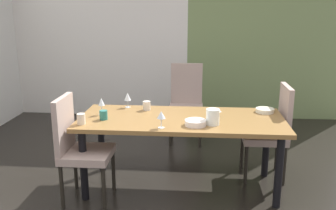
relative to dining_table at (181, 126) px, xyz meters
name	(u,v)px	position (x,y,z in m)	size (l,w,h in m)	color
back_panel_interior	(97,27)	(-1.47, 2.54, 0.78)	(2.89, 0.10, 2.85)	silver
garden_window_panel	(270,28)	(1.23, 2.54, 0.78)	(2.52, 0.10, 2.85)	#728752
dining_table	(181,126)	(0.00, 0.00, 0.00)	(1.96, 0.85, 0.72)	olive
chair_right_far	(272,128)	(0.93, 0.31, -0.10)	(0.44, 0.44, 0.99)	#A28C81
chair_head_far	(186,100)	(0.00, 1.39, -0.09)	(0.44, 0.44, 1.02)	#A28C81
chair_left_near	(78,144)	(-0.93, -0.31, -0.10)	(0.45, 0.44, 0.98)	#A28C81
wine_glass_east	(161,115)	(-0.16, -0.32, 0.19)	(0.08, 0.08, 0.15)	silver
wine_glass_center	(128,97)	(-0.58, 0.34, 0.19)	(0.07, 0.07, 0.16)	silver
wine_glass_rear	(101,102)	(-0.79, 0.05, 0.20)	(0.06, 0.06, 0.17)	silver
serving_bowl_near_window	(196,123)	(0.14, -0.22, 0.11)	(0.19, 0.19, 0.05)	silver
serving_bowl_right	(265,110)	(0.83, 0.26, 0.10)	(0.19, 0.19, 0.04)	beige
cup_west	(147,106)	(-0.37, 0.25, 0.13)	(0.08, 0.08, 0.09)	beige
cup_corner	(215,113)	(0.32, 0.02, 0.13)	(0.07, 0.07, 0.09)	#255887
cup_north	(103,115)	(-0.73, -0.11, 0.12)	(0.08, 0.08, 0.09)	#266E64
cup_front	(81,119)	(-0.89, -0.27, 0.13)	(0.08, 0.08, 0.10)	beige
pitcher_near_shelf	(213,117)	(0.29, -0.18, 0.15)	(0.14, 0.12, 0.15)	white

